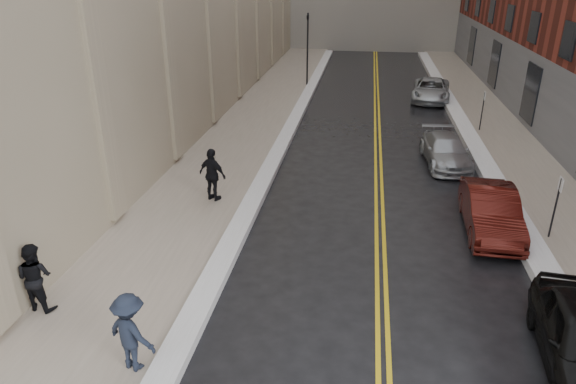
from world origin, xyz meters
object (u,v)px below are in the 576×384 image
(car_maroon, at_px, (491,211))
(car_silver_far, at_px, (431,90))
(pedestrian_b, at_px, (131,332))
(pedestrian_c, at_px, (213,175))
(pedestrian_a, at_px, (35,277))
(car_silver_near, at_px, (446,151))

(car_maroon, distance_m, car_silver_far, 18.59)
(pedestrian_b, distance_m, pedestrian_c, 8.81)
(pedestrian_b, xyz_separation_m, pedestrian_c, (-0.76, 8.78, 0.08))
(car_silver_far, relative_size, pedestrian_c, 2.53)
(pedestrian_a, relative_size, pedestrian_b, 1.00)
(pedestrian_c, bearing_deg, pedestrian_a, 93.56)
(car_maroon, relative_size, car_silver_far, 0.88)
(car_silver_far, distance_m, pedestrian_c, 20.31)
(car_silver_far, xyz_separation_m, pedestrian_c, (-9.68, -17.85, 0.45))
(car_maroon, xyz_separation_m, pedestrian_a, (-12.30, -6.39, 0.33))
(pedestrian_b, bearing_deg, car_maroon, -117.72)
(pedestrian_a, bearing_deg, pedestrian_c, -101.44)
(car_silver_near, height_order, pedestrian_a, pedestrian_a)
(pedestrian_a, xyz_separation_m, pedestrian_c, (2.53, 7.12, 0.08))
(car_maroon, relative_size, pedestrian_b, 2.42)
(car_silver_far, bearing_deg, car_silver_near, -85.87)
(car_silver_near, distance_m, pedestrian_a, 17.27)
(car_maroon, height_order, car_silver_far, car_maroon)
(pedestrian_a, relative_size, pedestrian_c, 0.92)
(car_maroon, xyz_separation_m, pedestrian_c, (-9.77, 0.73, 0.41))
(pedestrian_a, distance_m, pedestrian_b, 3.69)
(car_maroon, distance_m, car_silver_near, 6.40)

